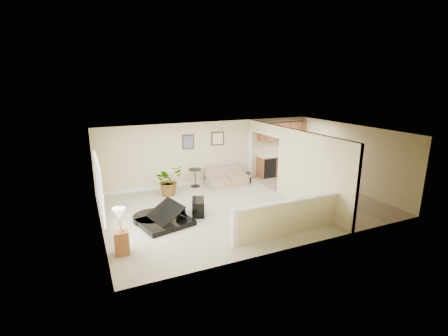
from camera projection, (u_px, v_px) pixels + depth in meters
name	position (u px, v px, depth m)	size (l,w,h in m)	color
floor	(244.00, 206.00, 10.87)	(9.00, 9.00, 0.00)	#BEB494
back_wall	(211.00, 152.00, 13.19)	(9.00, 0.04, 2.50)	beige
front_wall	(303.00, 200.00, 7.91)	(9.00, 0.04, 2.50)	beige
left_wall	(98.00, 188.00, 8.76)	(0.04, 6.00, 2.50)	beige
right_wall	(350.00, 157.00, 12.34)	(0.04, 6.00, 2.50)	beige
ceiling	(246.00, 132.00, 10.22)	(9.00, 6.00, 0.04)	beige
kitchen_vinyl	(319.00, 193.00, 12.12)	(2.70, 6.00, 0.01)	tan
interior_partition	(287.00, 164.00, 11.49)	(0.18, 5.99, 2.50)	beige
pony_half_wall	(287.00, 217.00, 8.74)	(3.42, 0.22, 1.00)	beige
left_window	(99.00, 186.00, 8.28)	(0.05, 2.15, 1.45)	white
wall_art_left	(188.00, 142.00, 12.66)	(0.48, 0.04, 0.58)	#3C2915
wall_mirror	(218.00, 139.00, 13.14)	(0.55, 0.04, 0.55)	#3C2915
kitchen_cabinets	(280.00, 156.00, 14.32)	(2.36, 0.65, 2.33)	#945530
piano	(162.00, 205.00, 9.43)	(1.86, 1.88, 1.33)	black
piano_bench	(198.00, 207.00, 10.13)	(0.37, 0.74, 0.49)	black
loveseat	(226.00, 176.00, 13.04)	(1.62, 0.94, 0.92)	tan
accent_table	(195.00, 175.00, 12.76)	(0.50, 0.50, 0.72)	black
palm_plant	(169.00, 181.00, 11.84)	(1.25, 1.19, 1.10)	black
small_plant	(248.00, 178.00, 13.30)	(0.30, 0.30, 0.49)	black
lamp_stand	(121.00, 235.00, 7.76)	(0.37, 0.37, 1.17)	#945530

